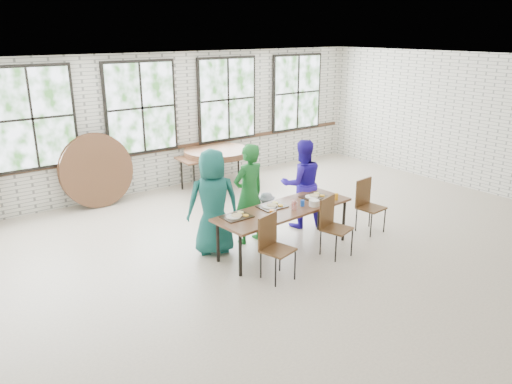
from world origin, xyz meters
TOP-DOWN VIEW (x-y plane):
  - room at (0.00, 4.44)m, footprint 12.00×12.00m
  - dining_table at (0.43, 0.22)m, footprint 2.45×0.96m
  - chair_near_left at (-0.29, -0.38)m, footprint 0.51×0.50m
  - chair_near_right at (0.96, -0.33)m, footprint 0.51×0.50m
  - chair_spare at (2.17, -0.00)m, footprint 0.46×0.44m
  - adult_teal at (-0.50, 0.87)m, footprint 0.97×0.80m
  - adult_green at (0.21, 0.87)m, footprint 0.65×0.46m
  - toddler at (0.58, 0.87)m, footprint 0.59×0.46m
  - adult_blue at (1.40, 0.87)m, footprint 0.96×0.87m
  - storage_table at (1.50, 3.85)m, footprint 1.85×0.87m
  - tabletop_clutter at (0.51, 0.21)m, footprint 2.06×0.61m
  - round_tops_stacked at (1.50, 3.85)m, footprint 1.50×1.50m
  - round_tops_leaning at (-2.46, 4.22)m, footprint 4.14×0.38m

SIDE VIEW (x-z plane):
  - toddler at x=0.58m, z-range 0.00..0.80m
  - chair_near_left at x=-0.29m, z-range 0.08..1.03m
  - chair_near_right at x=0.96m, z-range 0.08..1.03m
  - chair_spare at x=2.17m, z-range 0.08..1.03m
  - storage_table at x=1.50m, z-range 0.32..1.06m
  - dining_table at x=0.43m, z-range 0.32..1.06m
  - round_tops_leaning at x=-2.46m, z-range -0.01..1.48m
  - tabletop_clutter at x=0.51m, z-range 0.71..0.82m
  - round_tops_stacked at x=1.50m, z-range 0.74..0.87m
  - adult_blue at x=1.40m, z-range 0.00..1.62m
  - adult_green at x=0.21m, z-range 0.00..1.70m
  - adult_teal at x=-0.50m, z-range 0.00..1.71m
  - room at x=0.00m, z-range -4.17..7.83m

